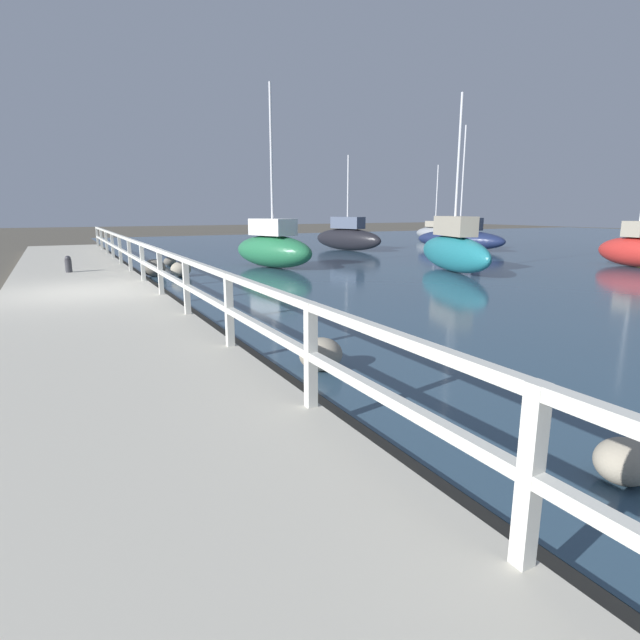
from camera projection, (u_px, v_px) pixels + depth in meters
ground_plane at (82, 301)px, 11.67m from camera, size 120.00×120.00×0.00m
dock_walkway at (82, 297)px, 11.65m from camera, size 3.39×36.00×0.23m
railing at (150, 259)px, 12.20m from camera, size 0.10×32.50×1.02m
boulder_near_dock at (321, 354)px, 6.60m from camera, size 0.59×0.53×0.44m
boulder_far_strip at (181, 269)px, 16.00m from camera, size 0.65×0.58×0.48m
boulder_upstream at (170, 261)px, 19.12m from camera, size 0.46×0.41×0.34m
boulder_downstream at (624, 461)px, 3.87m from camera, size 0.47×0.43×0.36m
boulder_water_edge at (154, 268)px, 16.09m from camera, size 0.73×0.66×0.55m
mooring_bollard at (68, 264)px, 15.23m from camera, size 0.19×0.19×0.51m
sailboat_teal at (454, 249)px, 17.28m from camera, size 2.40×5.06×5.84m
sailboat_red at (636, 250)px, 18.74m from camera, size 1.74×3.37×4.95m
sailboat_black at (347, 237)px, 26.56m from camera, size 2.15×4.68×4.88m
sailboat_green at (273, 248)px, 18.45m from camera, size 2.52×4.08×6.44m
sailboat_gray at (435, 233)px, 34.88m from camera, size 1.43×4.23×5.12m
sailboat_navy at (460, 237)px, 26.84m from camera, size 2.80×5.41×6.38m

